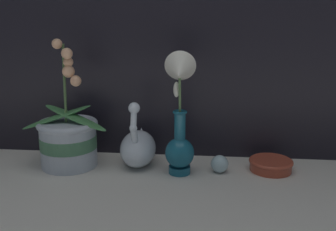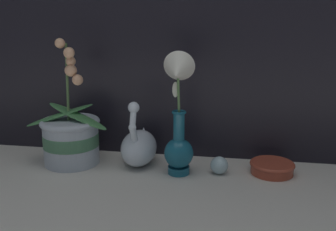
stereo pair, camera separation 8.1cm
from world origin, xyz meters
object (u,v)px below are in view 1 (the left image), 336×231
Objects in this scene: swan_figurine at (138,146)px; amber_dish at (271,164)px; orchid_potted_plant at (68,138)px; glass_sphere at (220,164)px; blue_vase at (180,121)px.

amber_dish is (0.40, -0.01, -0.04)m from swan_figurine.
orchid_potted_plant is 0.47m from glass_sphere.
amber_dish is (0.62, 0.02, -0.07)m from orchid_potted_plant.
amber_dish is (0.15, 0.03, -0.01)m from glass_sphere.
blue_vase is (0.34, -0.04, 0.07)m from orchid_potted_plant.
amber_dish is (0.27, 0.06, -0.14)m from blue_vase.
swan_figurine reaches higher than amber_dish.
swan_figurine is (0.21, 0.02, -0.03)m from orchid_potted_plant.
glass_sphere is at bearing 14.72° from blue_vase.
glass_sphere is (0.25, -0.03, -0.03)m from swan_figurine.
glass_sphere is at bearing -7.60° from swan_figurine.
blue_vase is 6.90× the size of glass_sphere.
swan_figurine is 0.59× the size of blue_vase.
orchid_potted_plant is at bearing 173.01° from blue_vase.
blue_vase reaches higher than glass_sphere.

